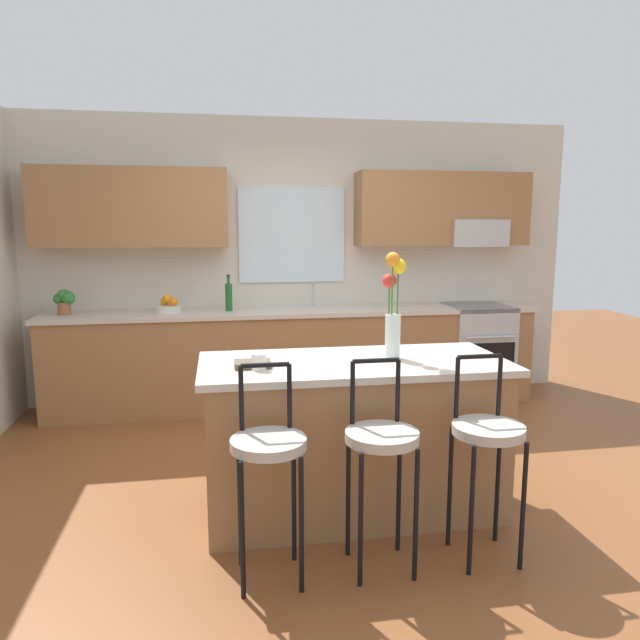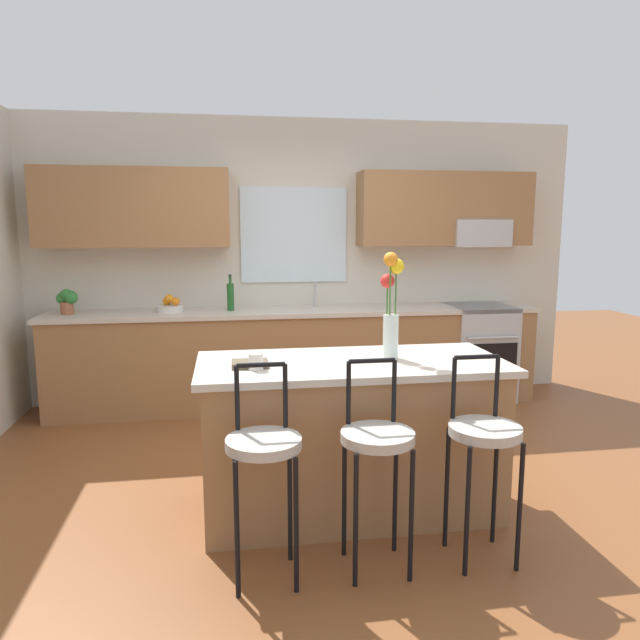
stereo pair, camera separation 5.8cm
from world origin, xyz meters
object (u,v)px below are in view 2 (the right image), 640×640
bar_stool_far (484,440)px  potted_plant_small (67,300)px  fruit_bowl_oranges (170,306)px  bottle_olive_oil (231,296)px  oven_range (478,351)px  bar_stool_middle (377,446)px  flower_vase (391,305)px  mug_ceramic (256,362)px  bar_stool_near (264,453)px  kitchen_island (351,436)px  cookbook (250,364)px

bar_stool_far → potted_plant_small: 3.84m
fruit_bowl_oranges → potted_plant_small: bearing=-179.6°
fruit_bowl_oranges → bottle_olive_oil: 0.55m
oven_range → bar_stool_middle: bar_stool_middle is taller
flower_vase → mug_ceramic: 0.86m
bar_stool_near → potted_plant_small: (-1.55, 2.75, 0.41)m
bar_stool_near → potted_plant_small: 3.18m
oven_range → bottle_olive_oil: bearing=179.4°
bar_stool_middle → bottle_olive_oil: size_ratio=3.14×
bar_stool_near → flower_vase: size_ratio=1.67×
bar_stool_far → potted_plant_small: size_ratio=4.66×
oven_range → fruit_bowl_oranges: fruit_bowl_oranges is taller
bar_stool_near → mug_ceramic: bar_stool_near is taller
flower_vase → potted_plant_small: (-2.34, 2.12, -0.19)m
mug_ceramic → fruit_bowl_oranges: fruit_bowl_oranges is taller
kitchen_island → fruit_bowl_oranges: 2.52m
oven_range → fruit_bowl_oranges: 3.00m
oven_range → bar_stool_near: bar_stool_near is taller
oven_range → bar_stool_near: bearing=-129.9°
kitchen_island → bar_stool_near: 0.84m
oven_range → bar_stool_far: (-1.18, -2.73, 0.18)m
mug_ceramic → bar_stool_middle: bearing=-40.5°
oven_range → flower_vase: flower_vase is taller
cookbook → oven_range: bearing=43.1°
oven_range → cookbook: 3.22m
oven_range → cookbook: cookbook is taller
oven_range → bar_stool_middle: size_ratio=0.88×
mug_ceramic → fruit_bowl_oranges: size_ratio=0.37×
flower_vase → bottle_olive_oil: flower_vase is taller
cookbook → bottle_olive_oil: size_ratio=0.60×
bar_stool_near → bar_stool_far: size_ratio=1.00×
mug_ceramic → cookbook: mug_ceramic is taller
flower_vase → oven_range: bearing=54.5°
oven_range → cookbook: (-2.32, -2.18, 0.48)m
bar_stool_middle → cookbook: size_ratio=5.21×
bar_stool_middle → potted_plant_small: 3.48m
bar_stool_near → flower_vase: 1.18m
bar_stool_near → oven_range: bearing=50.1°
bar_stool_far → bar_stool_near: bearing=180.0°
flower_vase → potted_plant_small: size_ratio=2.79×
oven_range → cookbook: size_ratio=4.60×
oven_range → kitchen_island: size_ratio=0.52×
kitchen_island → fruit_bowl_oranges: fruit_bowl_oranges is taller
kitchen_island → mug_ceramic: bearing=-166.8°
bar_stool_far → potted_plant_small: bearing=133.9°
mug_ceramic → potted_plant_small: potted_plant_small is taller
bar_stool_middle → mug_ceramic: bearing=139.5°
bar_stool_near → fruit_bowl_oranges: 2.86m
bar_stool_middle → mug_ceramic: (-0.56, 0.48, 0.33)m
oven_range → bottle_olive_oil: 2.48m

